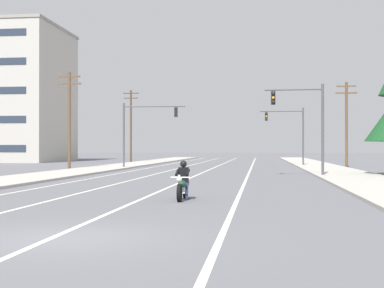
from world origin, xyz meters
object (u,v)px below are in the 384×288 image
(traffic_signal_mid_right, at_px, (291,128))
(utility_pole_left_near, at_px, (69,117))
(traffic_signal_near_right, at_px, (306,116))
(utility_pole_right_far, at_px, (346,122))
(motorcycle_with_rider, at_px, (183,184))
(utility_pole_left_far, at_px, (131,124))
(traffic_signal_near_left, at_px, (142,124))

(traffic_signal_mid_right, relative_size, utility_pole_left_near, 0.71)
(traffic_signal_near_right, distance_m, utility_pole_right_far, 17.94)
(motorcycle_with_rider, relative_size, utility_pole_left_near, 0.25)
(traffic_signal_near_right, distance_m, utility_pole_left_far, 40.73)
(traffic_signal_mid_right, bearing_deg, utility_pole_right_far, -45.33)
(traffic_signal_mid_right, height_order, utility_pole_left_near, utility_pole_left_near)
(utility_pole_left_near, bearing_deg, utility_pole_left_far, 90.73)
(traffic_signal_near_right, xyz_separation_m, utility_pole_right_far, (5.22, 17.16, 0.43))
(traffic_signal_near_right, distance_m, utility_pole_left_near, 22.37)
(traffic_signal_near_right, bearing_deg, motorcycle_with_rider, -108.80)
(motorcycle_with_rider, xyz_separation_m, utility_pole_left_far, (-14.36, 52.71, 4.60))
(motorcycle_with_rider, relative_size, utility_pole_left_far, 0.23)
(motorcycle_with_rider, bearing_deg, traffic_signal_mid_right, 81.25)
(traffic_signal_near_left, height_order, utility_pole_left_far, utility_pole_left_far)
(utility_pole_left_near, bearing_deg, utility_pole_right_far, 15.75)
(traffic_signal_mid_right, distance_m, utility_pole_left_near, 23.57)
(utility_pole_left_near, distance_m, utility_pole_left_far, 25.25)
(utility_pole_right_far, bearing_deg, traffic_signal_mid_right, 134.67)
(traffic_signal_near_left, distance_m, utility_pole_left_near, 6.96)
(traffic_signal_mid_right, xyz_separation_m, utility_pole_left_near, (-20.15, -12.21, 0.61))
(traffic_signal_near_left, height_order, utility_pole_right_far, utility_pole_right_far)
(traffic_signal_mid_right, relative_size, utility_pole_left_far, 0.64)
(traffic_signal_near_left, relative_size, utility_pole_left_near, 0.71)
(traffic_signal_near_left, distance_m, traffic_signal_mid_right, 16.63)
(traffic_signal_near_right, height_order, traffic_signal_mid_right, same)
(traffic_signal_near_right, bearing_deg, utility_pole_left_far, 119.89)
(traffic_signal_near_right, bearing_deg, utility_pole_left_near, 153.28)
(traffic_signal_near_right, relative_size, traffic_signal_mid_right, 1.00)
(utility_pole_right_far, relative_size, utility_pole_left_far, 0.86)
(traffic_signal_mid_right, height_order, utility_pole_right_far, utility_pole_right_far)
(utility_pole_left_near, distance_m, utility_pole_right_far, 26.18)
(traffic_signal_near_right, relative_size, utility_pole_left_far, 0.64)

